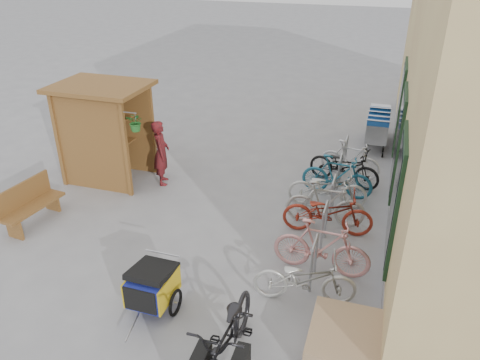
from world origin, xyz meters
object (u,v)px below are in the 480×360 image
(shopping_carts, at_px, (378,124))
(bike_6, at_px, (344,166))
(bike_1, at_px, (322,247))
(bike_2, at_px, (328,212))
(pallet_stack, at_px, (344,340))
(bike_5, at_px, (337,176))
(bike_7, at_px, (350,159))
(cargo_bike, at_px, (229,340))
(bike_0, at_px, (305,279))
(bench, at_px, (29,203))
(kiosk, at_px, (101,119))
(child_trailer, at_px, (152,285))
(person_kiosk, at_px, (161,153))
(bike_4, at_px, (327,188))
(bike_3, at_px, (325,204))

(shopping_carts, bearing_deg, bike_6, -102.59)
(bike_1, xyz_separation_m, bike_2, (-0.07, 1.30, -0.05))
(pallet_stack, height_order, bike_6, bike_6)
(bike_5, bearing_deg, bike_7, -3.78)
(bike_2, bearing_deg, bike_6, -8.60)
(cargo_bike, bearing_deg, shopping_carts, 79.12)
(bike_0, distance_m, bike_1, 0.86)
(pallet_stack, xyz_separation_m, bike_6, (-0.63, 5.36, 0.26))
(bench, distance_m, bike_2, 6.17)
(kiosk, relative_size, shopping_carts, 1.21)
(kiosk, xyz_separation_m, pallet_stack, (6.28, -3.87, -1.34))
(bike_2, xyz_separation_m, bike_7, (0.16, 2.78, -0.01))
(pallet_stack, distance_m, child_trailer, 3.05)
(kiosk, bearing_deg, cargo_bike, -44.26)
(bike_1, bearing_deg, person_kiosk, 63.59)
(bike_2, relative_size, bike_4, 1.03)
(bench, height_order, bike_5, bike_5)
(bike_2, distance_m, bike_5, 1.65)
(bike_7, bearing_deg, bike_1, -168.55)
(shopping_carts, height_order, person_kiosk, person_kiosk)
(shopping_carts, distance_m, child_trailer, 8.74)
(pallet_stack, height_order, bike_2, bike_2)
(pallet_stack, relative_size, shopping_carts, 0.58)
(cargo_bike, bearing_deg, kiosk, 134.22)
(kiosk, bearing_deg, pallet_stack, -31.66)
(person_kiosk, relative_size, bike_1, 0.92)
(bike_4, bearing_deg, cargo_bike, 164.73)
(bench, height_order, shopping_carts, shopping_carts)
(bike_5, height_order, bike_6, bike_5)
(person_kiosk, relative_size, bike_7, 1.04)
(pallet_stack, bearing_deg, bike_4, 101.75)
(bench, height_order, bike_7, bike_7)
(shopping_carts, xyz_separation_m, bike_5, (-0.72, -3.48, -0.14))
(pallet_stack, height_order, bench, bench)
(kiosk, bearing_deg, bike_7, 18.87)
(kiosk, height_order, shopping_carts, kiosk)
(person_kiosk, bearing_deg, bike_6, -96.64)
(bike_5, relative_size, bike_7, 1.07)
(cargo_bike, bearing_deg, bike_1, 69.92)
(bike_4, relative_size, bike_7, 1.13)
(bike_5, bearing_deg, bike_6, -2.52)
(bike_5, bearing_deg, bench, 123.46)
(kiosk, bearing_deg, bench, -99.65)
(bike_3, xyz_separation_m, bike_5, (0.07, 1.35, 0.00))
(bike_2, xyz_separation_m, bike_6, (0.07, 2.30, -0.01))
(shopping_carts, relative_size, person_kiosk, 1.29)
(pallet_stack, height_order, bike_4, bike_4)
(kiosk, relative_size, bike_5, 1.51)
(bike_4, relative_size, bike_5, 1.06)
(cargo_bike, bearing_deg, bike_0, 65.53)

